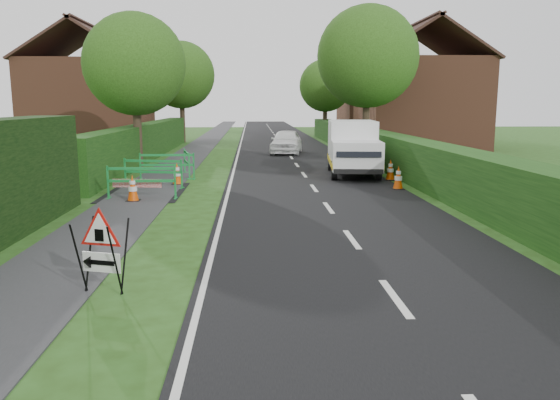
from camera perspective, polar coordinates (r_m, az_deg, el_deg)
name	(u,v)px	position (r m, az deg, el deg)	size (l,w,h in m)	color
ground	(220,331)	(7.12, -6.26, -13.43)	(120.00, 120.00, 0.00)	#254313
road_surface	(279,141)	(41.66, -0.11, 6.19)	(6.00, 90.00, 0.02)	black
footpath	(206,141)	(41.75, -7.71, 6.11)	(2.00, 90.00, 0.02)	#2D2D30
hedge_west_far	(147,159)	(29.16, -13.71, 4.22)	(1.00, 24.00, 1.80)	#14380F
hedge_east	(396,171)	(23.49, 12.06, 2.93)	(1.20, 50.00, 1.50)	#14380F
house_west	(91,102)	(37.97, -19.19, 9.63)	(7.50, 7.40, 7.88)	brown
house_east_a	(419,102)	(36.10, 14.28, 9.88)	(7.50, 7.40, 7.88)	brown
house_east_b	(382,103)	(49.88, 10.61, 9.98)	(7.50, 7.40, 7.88)	brown
tree_nw	(135,64)	(25.08, -14.94, 13.52)	(4.40, 4.40, 6.70)	#2D2116
tree_ne	(368,57)	(29.23, 9.13, 14.55)	(5.20, 5.20, 7.79)	#2D2116
tree_fw	(181,75)	(40.87, -10.29, 12.72)	(4.80, 4.80, 7.24)	#2D2116
tree_fe	(325,86)	(44.94, 4.77, 11.82)	(4.20, 4.20, 6.33)	#2D2116
triangle_sign	(98,244)	(8.53, -18.45, -4.42)	(0.95, 0.95, 1.11)	black
works_van	(353,147)	(22.03, 7.63, 5.56)	(2.29, 4.83, 2.13)	silver
traffic_cone_0	(398,178)	(18.55, 12.26, 2.29)	(0.38, 0.38, 0.79)	black
traffic_cone_1	(390,170)	(20.72, 11.47, 3.12)	(0.38, 0.38, 0.79)	black
traffic_cone_2	(369,165)	(22.35, 9.24, 3.68)	(0.38, 0.38, 0.79)	black
traffic_cone_3	(133,188)	(16.45, -15.14, 1.20)	(0.38, 0.38, 0.79)	black
traffic_cone_4	(177,174)	(19.52, -10.70, 2.72)	(0.38, 0.38, 0.79)	black
ped_barrier_0	(141,178)	(16.78, -14.28, 2.23)	(2.07, 0.43, 1.00)	#178235
ped_barrier_1	(153,170)	(18.87, -13.13, 3.11)	(2.09, 0.77, 1.00)	#178235
ped_barrier_2	(167,163)	(20.92, -11.73, 3.83)	(2.07, 0.39, 1.00)	#178235
ped_barrier_3	(187,160)	(21.76, -9.73, 4.13)	(0.76, 2.09, 1.00)	#178235
redwhite_plank	(138,198)	(17.10, -14.65, 0.21)	(1.50, 0.04, 0.25)	red
hatchback_car	(286,141)	(31.22, 0.67, 6.14)	(1.62, 4.03, 1.37)	white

